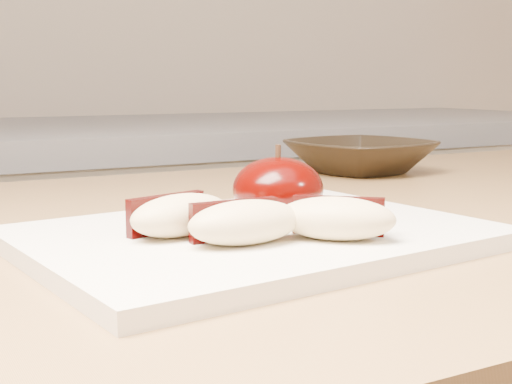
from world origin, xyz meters
TOP-DOWN VIEW (x-y plane):
  - cutting_board at (0.02, 0.41)m, footprint 0.33×0.26m
  - apple_half at (0.06, 0.46)m, footprint 0.07×0.07m
  - apple_wedge_a at (-0.04, 0.41)m, footprint 0.08×0.06m
  - apple_wedge_b at (-0.01, 0.37)m, footprint 0.08×0.04m
  - apple_wedge_c at (0.04, 0.35)m, footprint 0.08×0.08m
  - bowl at (0.32, 0.70)m, footprint 0.19×0.19m

SIDE VIEW (x-z plane):
  - cutting_board at x=0.02m, z-range 0.90..0.91m
  - bowl at x=0.32m, z-range 0.90..0.94m
  - apple_wedge_a at x=-0.04m, z-range 0.91..0.94m
  - apple_wedge_b at x=-0.01m, z-range 0.91..0.94m
  - apple_wedge_c at x=0.04m, z-range 0.91..0.94m
  - apple_half at x=0.06m, z-range 0.90..0.96m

